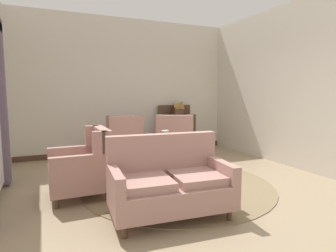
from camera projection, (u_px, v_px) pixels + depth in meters
ground at (186, 191)px, 4.35m from camera, size 8.82×8.82×0.00m
wall_back at (128, 87)px, 7.02m from camera, size 5.46×0.08×3.28m
wall_right at (276, 86)px, 6.09m from camera, size 0.08×4.41×3.28m
baseboard_back at (129, 150)px, 7.16m from camera, size 5.30×0.03×0.12m
area_rug at (178, 185)px, 4.63m from camera, size 3.07×3.07×0.01m
coffee_table at (162, 160)px, 4.71m from camera, size 0.77×0.77×0.50m
porcelain_vase at (165, 144)px, 4.65m from camera, size 0.17×0.17×0.39m
settee at (169, 183)px, 3.45m from camera, size 1.50×0.90×0.98m
armchair_foreground_right at (84, 167)px, 4.10m from camera, size 0.81×0.80×0.99m
armchair_near_window at (175, 142)px, 6.21m from camera, size 1.09×1.15×1.04m
armchair_back_corner at (123, 142)px, 6.05m from camera, size 0.76×0.83×1.04m
sideboard at (177, 130)px, 7.37m from camera, size 0.91×0.36×1.18m
gramophone at (180, 106)px, 7.24m from camera, size 0.33×0.39×0.46m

